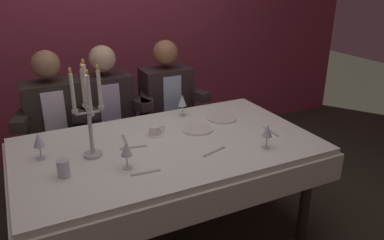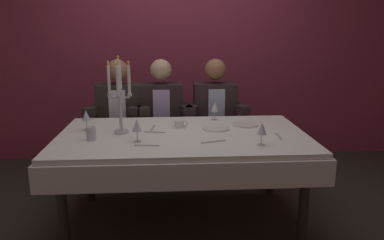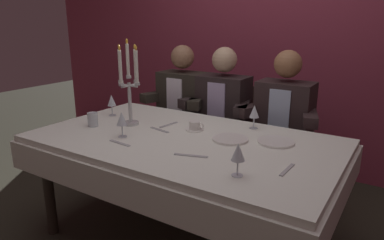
{
  "view_description": "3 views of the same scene",
  "coord_description": "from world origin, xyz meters",
  "views": [
    {
      "loc": [
        -0.85,
        -2.07,
        1.8
      ],
      "look_at": [
        0.14,
        -0.07,
        0.9
      ],
      "focal_mm": 35.56,
      "sensor_mm": 36.0,
      "label": 1
    },
    {
      "loc": [
        -0.11,
        -2.75,
        1.52
      ],
      "look_at": [
        0.07,
        -0.06,
        0.86
      ],
      "focal_mm": 34.59,
      "sensor_mm": 36.0,
      "label": 2
    },
    {
      "loc": [
        1.18,
        -1.76,
        1.46
      ],
      "look_at": [
        0.07,
        -0.01,
        0.87
      ],
      "focal_mm": 33.05,
      "sensor_mm": 36.0,
      "label": 3
    }
  ],
  "objects": [
    {
      "name": "water_tumbler_0",
      "position": [
        -0.67,
        -0.13,
        0.79
      ],
      "size": [
        0.07,
        0.07,
        0.1
      ],
      "primitive_type": "cylinder",
      "color": "silver",
      "rests_on": "dining_table"
    },
    {
      "name": "seated_diner_0",
      "position": [
        -0.6,
        0.89,
        0.74
      ],
      "size": [
        0.63,
        0.48,
        1.24
      ],
      "color": "#2D2720",
      "rests_on": "ground_plane"
    },
    {
      "name": "fork_3",
      "position": [
        -0.24,
        0.17,
        0.74
      ],
      "size": [
        0.04,
        0.17,
        0.01
      ],
      "primitive_type": "cube",
      "rotation": [
        0.0,
        0.0,
        1.43
      ],
      "color": "#B7B7BC",
      "rests_on": "dining_table"
    },
    {
      "name": "ground_plane",
      "position": [
        0.0,
        0.0,
        0.0
      ],
      "size": [
        12.0,
        12.0,
        0.0
      ],
      "primitive_type": "plane",
      "color": "#2E2D22"
    },
    {
      "name": "wine_glass_2",
      "position": [
        0.53,
        -0.34,
        0.85
      ],
      "size": [
        0.07,
        0.07,
        0.16
      ],
      "color": "silver",
      "rests_on": "dining_table"
    },
    {
      "name": "wine_glass_1",
      "position": [
        0.3,
        0.41,
        0.85
      ],
      "size": [
        0.07,
        0.07,
        0.16
      ],
      "color": "silver",
      "rests_on": "dining_table"
    },
    {
      "name": "dining_table",
      "position": [
        0.0,
        0.0,
        0.62
      ],
      "size": [
        1.94,
        1.14,
        0.74
      ],
      "color": "white",
      "rests_on": "ground_plane"
    },
    {
      "name": "fork_4",
      "position": [
        0.71,
        -0.15,
        0.74
      ],
      "size": [
        0.03,
        0.17,
        0.01
      ],
      "primitive_type": "cube",
      "rotation": [
        0.0,
        0.0,
        1.53
      ],
      "color": "#B7B7BC",
      "rests_on": "dining_table"
    },
    {
      "name": "back_wall",
      "position": [
        0.0,
        1.66,
        1.35
      ],
      "size": [
        6.0,
        0.12,
        2.7
      ],
      "primitive_type": "cube",
      "color": "#933349",
      "rests_on": "ground_plane"
    },
    {
      "name": "knife_0",
      "position": [
        0.21,
        -0.24,
        0.74
      ],
      "size": [
        0.19,
        0.08,
        0.01
      ],
      "primitive_type": "cube",
      "rotation": [
        0.0,
        0.0,
        0.31
      ],
      "color": "#B7B7BC",
      "rests_on": "dining_table"
    },
    {
      "name": "wine_glass_3",
      "position": [
        -0.76,
        0.14,
        0.86
      ],
      "size": [
        0.07,
        0.07,
        0.16
      ],
      "color": "silver",
      "rests_on": "dining_table"
    },
    {
      "name": "seated_diner_2",
      "position": [
        0.36,
        0.89,
        0.74
      ],
      "size": [
        0.63,
        0.48,
        1.24
      ],
      "color": "#2D2720",
      "rests_on": "ground_plane"
    },
    {
      "name": "dinner_plate_0",
      "position": [
        0.53,
        0.21,
        0.75
      ],
      "size": [
        0.22,
        0.22,
        0.01
      ],
      "primitive_type": "cylinder",
      "color": "white",
      "rests_on": "dining_table"
    },
    {
      "name": "candelabra",
      "position": [
        -0.47,
        0.04,
        1.02
      ],
      "size": [
        0.19,
        0.19,
        0.6
      ],
      "color": "silver",
      "rests_on": "dining_table"
    },
    {
      "name": "seated_diner_1",
      "position": [
        -0.18,
        0.89,
        0.74
      ],
      "size": [
        0.63,
        0.48,
        1.24
      ],
      "color": "#2D2720",
      "rests_on": "ground_plane"
    },
    {
      "name": "spoon_1",
      "position": [
        -0.22,
        0.04,
        0.74
      ],
      "size": [
        0.17,
        0.05,
        0.01
      ],
      "primitive_type": "cube",
      "rotation": [
        0.0,
        0.0,
        -0.18
      ],
      "color": "#B7B7BC",
      "rests_on": "dining_table"
    },
    {
      "name": "wine_glass_0",
      "position": [
        -0.33,
        -0.2,
        0.85
      ],
      "size": [
        0.07,
        0.07,
        0.16
      ],
      "color": "silver",
      "rests_on": "dining_table"
    },
    {
      "name": "coffee_cup_0",
      "position": [
        -0.02,
        0.17,
        0.77
      ],
      "size": [
        0.13,
        0.12,
        0.06
      ],
      "color": "white",
      "rests_on": "dining_table"
    },
    {
      "name": "dinner_plate_1",
      "position": [
        0.27,
        0.11,
        0.75
      ],
      "size": [
        0.22,
        0.22,
        0.01
      ],
      "primitive_type": "cylinder",
      "color": "white",
      "rests_on": "dining_table"
    },
    {
      "name": "spoon_2",
      "position": [
        -0.26,
        -0.3,
        0.74
      ],
      "size": [
        0.17,
        0.03,
        0.01
      ],
      "primitive_type": "cube",
      "rotation": [
        0.0,
        0.0,
        -0.1
      ],
      "color": "#B7B7BC",
      "rests_on": "dining_table"
    }
  ]
}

